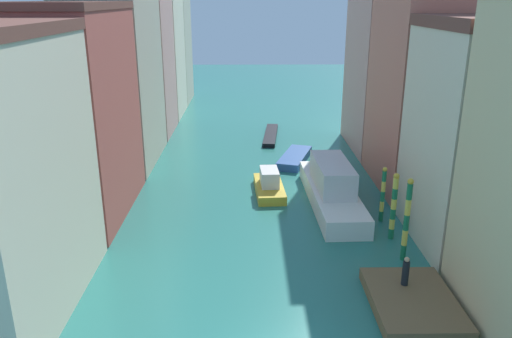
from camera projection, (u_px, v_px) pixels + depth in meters
name	position (u px, v px, depth m)	size (l,w,h in m)	color
ground_plane	(259.00, 174.00, 44.07)	(154.00, 154.00, 0.00)	#28756B
building_left_1	(72.00, 113.00, 34.19)	(6.90, 11.90, 14.47)	#B25147
building_left_2	(112.00, 38.00, 44.27)	(6.90, 11.65, 22.61)	#BCB299
building_left_3	(139.00, 60.00, 55.21)	(6.90, 8.63, 16.32)	tan
building_left_4	(153.00, 38.00, 63.74)	(6.90, 9.75, 19.60)	beige
building_left_5	(165.00, 37.00, 72.75)	(6.90, 8.68, 18.62)	#BCB299
building_right_1	(480.00, 135.00, 30.00)	(6.90, 9.26, 13.75)	beige
building_right_2	(428.00, 61.00, 38.57)	(6.90, 10.65, 20.18)	#C6705B
building_right_3	(391.00, 38.00, 48.59)	(6.90, 11.11, 21.96)	tan
waterfront_dock	(413.00, 302.00, 24.94)	(4.11, 5.76, 0.62)	brown
person_on_dock	(406.00, 272.00, 25.68)	(0.36, 0.36, 1.58)	black
mooring_pole_0	(407.00, 219.00, 28.83)	(0.36, 0.36, 5.10)	#197247
mooring_pole_1	(394.00, 206.00, 31.52)	(0.38, 0.38, 4.46)	#197247
mooring_pole_2	(383.00, 194.00, 34.16)	(0.32, 0.32, 3.94)	#197247
vaporetto_white	(332.00, 188.00, 37.31)	(3.50, 12.63, 3.31)	white
gondola_black	(271.00, 135.00, 55.74)	(2.09, 8.83, 0.45)	black
motorboat_0	(269.00, 185.00, 39.60)	(2.44, 5.70, 1.95)	gold
motorboat_1	(295.00, 158.00, 47.32)	(3.93, 6.79, 0.72)	#234C93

